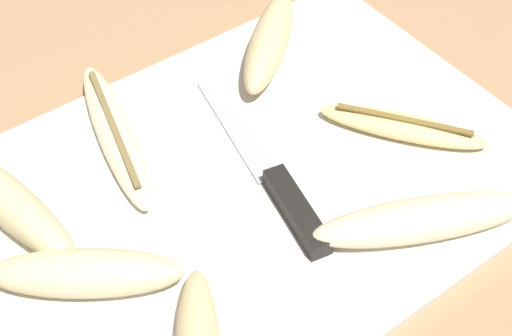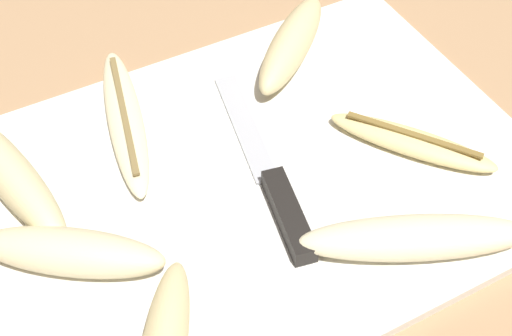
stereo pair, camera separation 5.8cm
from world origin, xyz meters
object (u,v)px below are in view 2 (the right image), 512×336
banana_cream_curved (71,252)px  banana_ripe_center (291,44)px  banana_pale_long (125,119)px  banana_golden_short (412,142)px  banana_soft_right (11,174)px  knife (276,195)px  banana_bright_far (415,238)px

banana_cream_curved → banana_ripe_center: 0.32m
banana_ripe_center → banana_pale_long: size_ratio=0.72×
banana_golden_short → banana_soft_right: (-0.34, 0.13, 0.01)m
knife → banana_ripe_center: banana_ripe_center is taller
knife → banana_golden_short: size_ratio=1.61×
banana_soft_right → banana_golden_short: bearing=-20.5°
banana_golden_short → banana_ripe_center: size_ratio=1.01×
banana_golden_short → banana_soft_right: bearing=159.5°
banana_soft_right → banana_pale_long: bearing=13.3°
banana_ripe_center → banana_bright_far: size_ratio=0.76×
banana_golden_short → banana_ripe_center: bearing=101.8°
banana_ripe_center → banana_soft_right: size_ratio=0.79×
knife → banana_pale_long: (-0.08, 0.15, 0.00)m
banana_bright_far → banana_ripe_center: bearing=83.0°
knife → banana_soft_right: banana_soft_right is taller
banana_ripe_center → banana_pale_long: (-0.19, -0.01, -0.01)m
banana_golden_short → knife: bearing=177.5°
banana_ripe_center → banana_soft_right: bearing=-172.8°
banana_golden_short → banana_pale_long: same height
banana_golden_short → banana_pale_long: bearing=145.5°
banana_golden_short → banana_pale_long: (-0.22, 0.15, -0.00)m
banana_bright_far → banana_golden_short: bearing=54.5°
banana_cream_curved → banana_ripe_center: size_ratio=1.02×
banana_golden_short → banana_pale_long: size_ratio=0.73×
knife → banana_golden_short: banana_golden_short is taller
banana_ripe_center → banana_pale_long: banana_ripe_center is taller
banana_golden_short → banana_bright_far: size_ratio=0.76×
knife → banana_cream_curved: banana_cream_curved is taller
banana_ripe_center → banana_soft_right: 0.31m
banana_pale_long → banana_soft_right: banana_soft_right is taller
banana_cream_curved → banana_pale_long: size_ratio=0.74×
banana_cream_curved → banana_bright_far: size_ratio=0.78×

